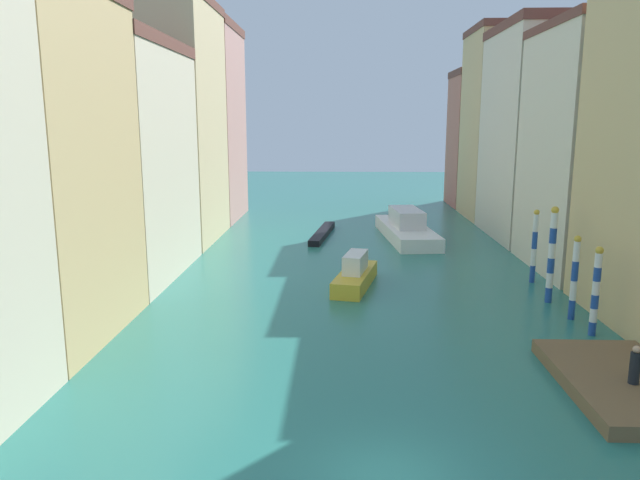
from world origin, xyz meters
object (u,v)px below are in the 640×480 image
(waterfront_dock, at_px, (624,383))
(mooring_pole_1, at_px, (574,277))
(vaporetto_white, at_px, (406,228))
(gondola_black, at_px, (322,233))
(mooring_pole_0, at_px, (596,290))
(motorboat_0, at_px, (355,275))
(person_on_dock, at_px, (635,366))
(mooring_pole_2, at_px, (552,254))
(mooring_pole_3, at_px, (534,245))

(waterfront_dock, bearing_deg, mooring_pole_1, 82.02)
(vaporetto_white, relative_size, gondola_black, 1.32)
(waterfront_dock, distance_m, mooring_pole_1, 8.16)
(mooring_pole_0, bearing_deg, vaporetto_white, 104.73)
(mooring_pole_0, height_order, motorboat_0, mooring_pole_0)
(person_on_dock, bearing_deg, motorboat_0, 123.64)
(person_on_dock, distance_m, mooring_pole_1, 8.57)
(mooring_pole_1, bearing_deg, mooring_pole_2, 93.27)
(mooring_pole_3, bearing_deg, waterfront_dock, -95.19)
(mooring_pole_0, distance_m, gondola_black, 26.73)
(person_on_dock, xyz_separation_m, vaporetto_white, (-4.77, 28.78, -0.30))
(waterfront_dock, distance_m, vaporetto_white, 28.61)
(vaporetto_white, distance_m, motorboat_0, 15.47)
(mooring_pole_1, height_order, mooring_pole_2, mooring_pole_2)
(gondola_black, height_order, motorboat_0, motorboat_0)
(mooring_pole_1, height_order, mooring_pole_3, mooring_pole_3)
(gondola_black, relative_size, motorboat_0, 1.47)
(waterfront_dock, height_order, mooring_pole_2, mooring_pole_2)
(mooring_pole_2, bearing_deg, mooring_pole_1, -86.73)
(mooring_pole_2, relative_size, gondola_black, 0.56)
(motorboat_0, bearing_deg, waterfront_dock, -55.35)
(mooring_pole_2, bearing_deg, person_on_dock, -94.61)
(mooring_pole_0, relative_size, mooring_pole_2, 0.79)
(waterfront_dock, height_order, motorboat_0, motorboat_0)
(mooring_pole_2, xyz_separation_m, gondola_black, (-12.62, 18.34, -2.40))
(vaporetto_white, relative_size, motorboat_0, 1.94)
(person_on_dock, height_order, vaporetto_white, vaporetto_white)
(mooring_pole_2, bearing_deg, motorboat_0, 164.92)
(vaporetto_white, xyz_separation_m, motorboat_0, (-4.54, -14.79, -0.15))
(person_on_dock, relative_size, motorboat_0, 0.22)
(mooring_pole_1, bearing_deg, mooring_pole_3, 88.06)
(waterfront_dock, height_order, vaporetto_white, vaporetto_white)
(mooring_pole_3, relative_size, motorboat_0, 0.70)
(waterfront_dock, height_order, person_on_dock, person_on_dock)
(person_on_dock, relative_size, vaporetto_white, 0.11)
(mooring_pole_1, xyz_separation_m, gondola_black, (-12.77, 21.13, -1.89))
(mooring_pole_0, xyz_separation_m, mooring_pole_1, (-0.09, 2.23, 0.03))
(person_on_dock, relative_size, gondola_black, 0.15)
(vaporetto_white, bearing_deg, person_on_dock, -80.58)
(mooring_pole_0, height_order, vaporetto_white, mooring_pole_0)
(person_on_dock, bearing_deg, mooring_pole_3, 85.14)
(mooring_pole_1, height_order, motorboat_0, mooring_pole_1)
(mooring_pole_0, distance_m, mooring_pole_3, 9.04)
(person_on_dock, relative_size, mooring_pole_1, 0.33)
(mooring_pole_2, relative_size, vaporetto_white, 0.42)
(mooring_pole_2, height_order, gondola_black, mooring_pole_2)
(waterfront_dock, xyz_separation_m, mooring_pole_0, (1.20, 5.64, 1.84))
(mooring_pole_1, bearing_deg, gondola_black, 121.15)
(gondola_black, bearing_deg, mooring_pole_1, -58.85)
(waterfront_dock, xyz_separation_m, mooring_pole_3, (1.33, 14.68, 1.99))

